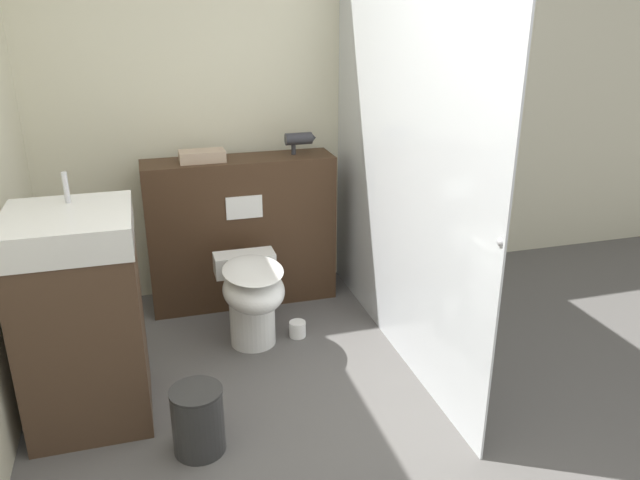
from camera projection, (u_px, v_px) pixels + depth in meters
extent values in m
cube|color=beige|center=(244.00, 102.00, 3.94)|extent=(8.00, 0.06, 2.50)
cube|color=#3D2819|center=(242.00, 232.00, 3.96)|extent=(1.17, 0.29, 0.95)
cube|color=white|center=(244.00, 207.00, 3.75)|extent=(0.22, 0.01, 0.14)
cube|color=silver|center=(399.00, 168.00, 3.23)|extent=(0.01, 2.06, 2.08)
sphere|color=#B2B2B7|center=(502.00, 242.00, 2.35)|extent=(0.04, 0.04, 0.04)
cylinder|color=white|center=(252.00, 315.00, 3.55)|extent=(0.26, 0.26, 0.35)
ellipsoid|color=white|center=(254.00, 290.00, 3.40)|extent=(0.34, 0.46, 0.21)
ellipsoid|color=white|center=(253.00, 270.00, 3.36)|extent=(0.33, 0.45, 0.02)
cube|color=white|center=(245.00, 263.00, 3.64)|extent=(0.35, 0.15, 0.12)
cube|color=#473323|center=(84.00, 333.00, 2.84)|extent=(0.53, 0.55, 0.87)
cube|color=white|center=(68.00, 229.00, 2.66)|extent=(0.54, 0.56, 0.14)
cylinder|color=silver|center=(66.00, 187.00, 2.75)|extent=(0.02, 0.02, 0.14)
cylinder|color=#2D2D33|center=(299.00, 139.00, 3.86)|extent=(0.17, 0.07, 0.07)
cone|color=#2D2D33|center=(314.00, 138.00, 3.89)|extent=(0.03, 0.06, 0.06)
cylinder|color=#2D2D33|center=(293.00, 147.00, 3.87)|extent=(0.03, 0.03, 0.09)
cube|color=tan|center=(202.00, 156.00, 3.70)|extent=(0.27, 0.15, 0.07)
cylinder|color=white|center=(297.00, 329.00, 3.66)|extent=(0.10, 0.10, 0.09)
cylinder|color=#2D2D2D|center=(198.00, 421.00, 2.70)|extent=(0.23, 0.23, 0.30)
cylinder|color=#2D2D2D|center=(196.00, 391.00, 2.64)|extent=(0.23, 0.23, 0.01)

